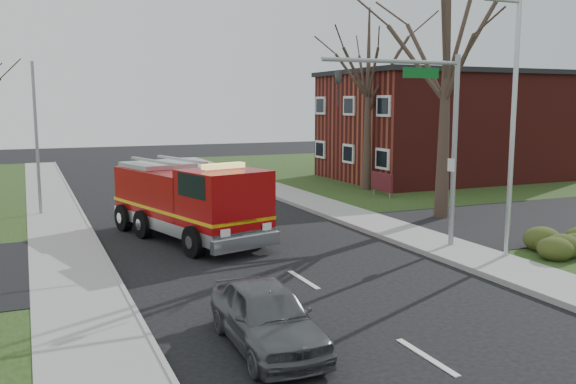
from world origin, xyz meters
name	(u,v)px	position (x,y,z in m)	size (l,w,h in m)	color
ground	(303,280)	(0.00, 0.00, 0.00)	(120.00, 120.00, 0.00)	black
sidewalk_right	(472,257)	(6.20, 0.00, 0.07)	(2.40, 80.00, 0.15)	gray
sidewalk_left	(82,305)	(-6.20, 0.00, 0.07)	(2.40, 80.00, 0.15)	gray
brick_building	(447,126)	(19.00, 18.00, 3.66)	(15.40, 10.40, 7.25)	#5F1A16
health_center_sign	(382,182)	(10.50, 12.50, 0.88)	(0.12, 2.00, 1.40)	#53131C
hedge_corner	(559,241)	(9.00, -1.00, 0.58)	(2.80, 2.00, 0.90)	#2D3C16
bare_tree_near	(447,50)	(9.50, 6.00, 7.41)	(6.00, 6.00, 12.00)	#372920
bare_tree_far	(368,80)	(11.00, 15.00, 6.49)	(5.25, 5.25, 10.50)	#372920
traffic_signal_mast	(425,116)	(5.21, 1.50, 4.71)	(5.29, 0.18, 6.80)	gray
streetlight_pole	(512,122)	(7.14, -0.50, 4.55)	(1.48, 0.16, 8.40)	#B7BABF
utility_pole_far	(37,140)	(-6.80, 14.00, 3.50)	(0.14, 0.14, 7.00)	gray
fire_engine	(189,203)	(-1.70, 6.64, 1.40)	(4.61, 8.11, 3.10)	#8E0609
parked_car_maroon	(267,316)	(-2.80, -4.21, 0.70)	(1.65, 4.10, 1.40)	#4C4E53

